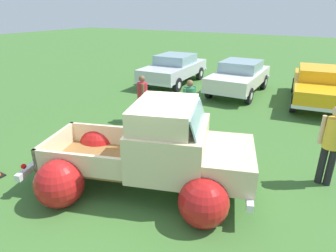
% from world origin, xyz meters
% --- Properties ---
extents(ground_plane, '(80.00, 80.00, 0.00)m').
position_xyz_m(ground_plane, '(0.00, 0.00, 0.00)').
color(ground_plane, '#3D6B2D').
extents(vintage_pickup_truck, '(4.99, 3.78, 1.96)m').
position_xyz_m(vintage_pickup_truck, '(0.37, 0.12, 0.76)').
color(vintage_pickup_truck, black).
rests_on(vintage_pickup_truck, ground).
extents(show_car_0, '(2.12, 4.48, 1.43)m').
position_xyz_m(show_car_0, '(-3.79, 8.42, 0.78)').
color(show_car_0, black).
rests_on(show_car_0, ground).
extents(show_car_1, '(1.92, 4.16, 1.43)m').
position_xyz_m(show_car_1, '(-0.37, 8.26, 0.78)').
color(show_car_1, black).
rests_on(show_car_1, ground).
extents(show_car_2, '(2.43, 4.73, 1.43)m').
position_xyz_m(show_car_2, '(2.84, 8.32, 0.78)').
color(show_car_2, black).
rests_on(show_car_2, ground).
extents(spectator_0, '(0.43, 0.53, 1.61)m').
position_xyz_m(spectator_0, '(-0.45, 3.32, 0.91)').
color(spectator_0, black).
rests_on(spectator_0, ground).
extents(spectator_1, '(0.48, 0.48, 1.59)m').
position_xyz_m(spectator_1, '(-2.09, 3.16, 0.90)').
color(spectator_1, gray).
rests_on(spectator_1, ground).
extents(spectator_2, '(0.54, 0.37, 1.80)m').
position_xyz_m(spectator_2, '(3.46, 2.04, 1.04)').
color(spectator_2, black).
rests_on(spectator_2, ground).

